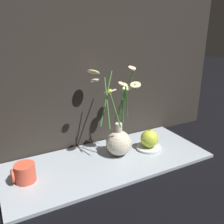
% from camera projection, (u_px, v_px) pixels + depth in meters
% --- Properties ---
extents(ground_plane, '(6.00, 6.00, 0.00)m').
position_uv_depth(ground_plane, '(108.00, 162.00, 0.98)').
color(ground_plane, black).
extents(shelf, '(0.80, 0.33, 0.01)m').
position_uv_depth(shelf, '(108.00, 161.00, 0.98)').
color(shelf, '#9EA8B2').
rests_on(shelf, ground_plane).
extents(backdrop_wall, '(1.30, 0.02, 1.10)m').
position_uv_depth(backdrop_wall, '(86.00, 14.00, 0.95)').
color(backdrop_wall, '#2D2823').
rests_on(backdrop_wall, ground_plane).
extents(vase_with_flowers, '(0.20, 0.18, 0.35)m').
position_uv_depth(vase_with_flowers, '(118.00, 139.00, 1.00)').
color(vase_with_flowers, beige).
rests_on(vase_with_flowers, shelf).
extents(yellow_mug, '(0.08, 0.07, 0.06)m').
position_uv_depth(yellow_mug, '(24.00, 173.00, 0.84)').
color(yellow_mug, '#DB5138').
rests_on(yellow_mug, shelf).
extents(saucer_plate, '(0.11, 0.11, 0.01)m').
position_uv_depth(saucer_plate, '(149.00, 148.00, 1.06)').
color(saucer_plate, silver).
rests_on(saucer_plate, shelf).
extents(orange_fruit, '(0.08, 0.08, 0.08)m').
position_uv_depth(orange_fruit, '(149.00, 139.00, 1.05)').
color(orange_fruit, '#B7C638').
rests_on(orange_fruit, saucer_plate).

